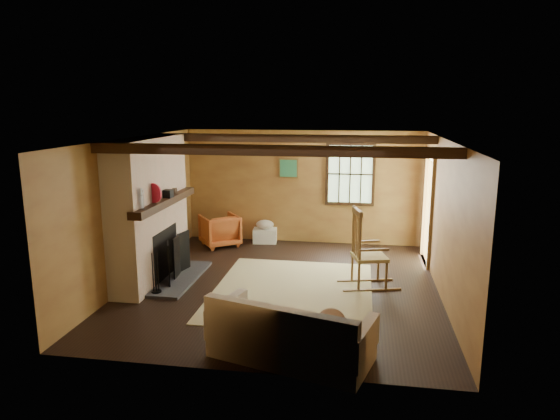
% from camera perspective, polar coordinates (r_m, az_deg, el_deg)
% --- Properties ---
extents(ground, '(5.50, 5.50, 0.00)m').
position_cam_1_polar(ground, '(8.31, 0.26, -8.63)').
color(ground, black).
rests_on(ground, ground).
extents(room_envelope, '(5.02, 5.52, 2.44)m').
position_cam_1_polar(room_envelope, '(8.11, 2.10, 2.81)').
color(room_envelope, '#A17539').
rests_on(room_envelope, ground).
extents(fireplace, '(1.02, 2.30, 2.40)m').
position_cam_1_polar(fireplace, '(8.61, -14.52, -0.62)').
color(fireplace, '#AC5842').
rests_on(fireplace, ground).
extents(rug, '(2.50, 3.00, 0.01)m').
position_cam_1_polar(rug, '(8.10, 1.46, -9.18)').
color(rug, tan).
rests_on(rug, ground).
extents(rocking_chair, '(1.04, 0.72, 1.31)m').
position_cam_1_polar(rocking_chair, '(8.23, 9.87, -4.96)').
color(rocking_chair, tan).
rests_on(rocking_chair, ground).
extents(sofa, '(2.03, 1.32, 0.76)m').
position_cam_1_polar(sofa, '(5.97, 1.13, -14.42)').
color(sofa, beige).
rests_on(sofa, ground).
extents(firewood_pile, '(0.68, 0.12, 0.25)m').
position_cam_1_polar(firewood_pile, '(11.10, -7.22, -2.74)').
color(firewood_pile, brown).
rests_on(firewood_pile, ground).
extents(laundry_basket, '(0.54, 0.43, 0.30)m').
position_cam_1_polar(laundry_basket, '(10.79, -1.73, -2.93)').
color(laundry_basket, white).
rests_on(laundry_basket, ground).
extents(basket_pillow, '(0.39, 0.31, 0.19)m').
position_cam_1_polar(basket_pillow, '(10.73, -1.73, -1.66)').
color(basket_pillow, beige).
rests_on(basket_pillow, laundry_basket).
extents(armchair, '(1.01, 1.02, 0.67)m').
position_cam_1_polar(armchair, '(10.56, -6.90, -2.31)').
color(armchair, '#BF6026').
rests_on(armchair, ground).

